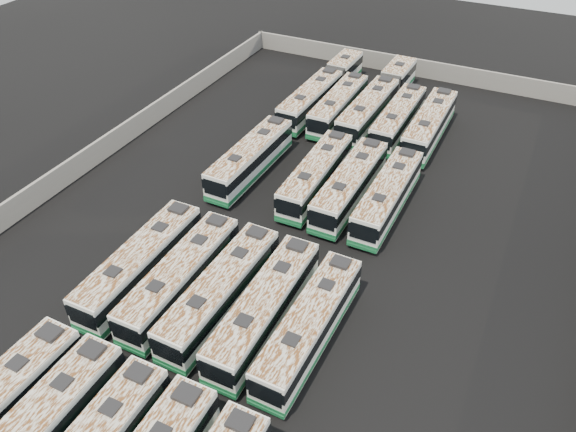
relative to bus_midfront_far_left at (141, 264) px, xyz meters
The scene contains 16 objects.
ground 11.75m from the bus_midfront_far_left, 44.95° to the left, with size 140.00×140.00×0.00m, color black.
perimeter_wall 11.64m from the bus_midfront_far_left, 44.95° to the left, with size 45.20×73.20×2.20m.
bus_midfront_far_left is the anchor object (origin of this frame).
bus_midfront_left 3.36m from the bus_midfront_far_left, ahead, with size 2.59×11.93×3.36m.
bus_midfront_center 6.60m from the bus_midfront_far_left, ahead, with size 2.78×12.07×3.39m.
bus_midfront_right 9.96m from the bus_midfront_far_left, ahead, with size 2.61×12.08×3.40m.
bus_midfront_far_right 13.20m from the bus_midfront_far_left, ahead, with size 2.68×11.74×3.30m.
bus_midback_far_left 15.94m from the bus_midfront_far_left, 89.60° to the left, with size 2.75×12.03×3.38m.
bus_midback_center 17.35m from the bus_midfront_far_left, 67.64° to the left, with size 2.69×11.77×3.31m.
bus_midback_right 18.68m from the bus_midfront_far_left, 58.16° to the left, with size 2.68×12.04×3.38m.
bus_midback_far_right 20.61m from the bus_midfront_far_left, 50.09° to the left, with size 2.60×11.84×3.33m.
bus_back_far_left 32.47m from the bus_midfront_far_left, 89.66° to the left, with size 2.83×18.42×3.33m.
bus_back_left 29.66m from the bus_midfront_far_left, 83.57° to the left, with size 2.57×11.73×3.30m.
bus_back_center 33.45m from the bus_midfront_far_left, 78.45° to the left, with size 2.98×18.98×3.43m.
bus_back_right 31.04m from the bus_midfront_far_left, 71.33° to the left, with size 2.56×11.73×3.30m.
bus_back_far_right 32.13m from the bus_midfront_far_left, 65.71° to the left, with size 2.61×12.18×3.43m.
Camera 1 is at (14.21, -30.24, 28.82)m, focal length 35.00 mm.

